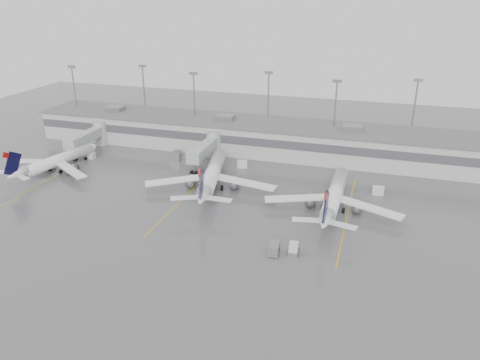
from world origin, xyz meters
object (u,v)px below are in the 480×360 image
(jet_mid_right, at_px, (334,196))
(baggage_tug, at_px, (293,249))
(jet_far_left, at_px, (55,161))
(jet_mid_left, at_px, (212,175))

(jet_mid_right, distance_m, baggage_tug, 19.71)
(jet_far_left, xyz_separation_m, jet_mid_left, (40.74, 1.47, 0.52))
(jet_mid_left, height_order, jet_mid_right, jet_mid_left)
(jet_far_left, xyz_separation_m, jet_mid_right, (68.47, -1.65, 0.34))
(jet_mid_left, bearing_deg, baggage_tug, -55.56)
(jet_mid_left, bearing_deg, jet_far_left, 170.19)
(jet_far_left, bearing_deg, jet_mid_left, 13.26)
(jet_mid_left, distance_m, baggage_tug, 32.16)
(jet_mid_left, xyz_separation_m, jet_mid_right, (27.73, -3.12, -0.18))
(jet_far_left, height_order, jet_mid_right, jet_mid_right)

